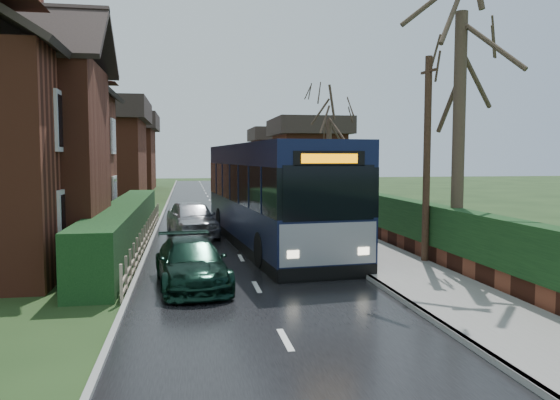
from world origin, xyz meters
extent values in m
plane|color=#2E4B20|center=(0.00, 0.00, 0.00)|extent=(140.00, 140.00, 0.00)
cube|color=black|center=(0.00, 10.00, 0.01)|extent=(6.00, 100.00, 0.02)
cube|color=slate|center=(4.25, 10.00, 0.07)|extent=(2.50, 100.00, 0.14)
cube|color=gray|center=(3.05, 10.00, 0.07)|extent=(0.12, 100.00, 0.14)
cube|color=gray|center=(-3.05, 10.00, 0.05)|extent=(0.12, 100.00, 0.10)
cube|color=black|center=(-3.90, 5.00, 0.80)|extent=(1.20, 16.00, 1.60)
cube|color=brown|center=(5.80, 10.00, 0.30)|extent=(0.30, 50.00, 0.60)
cube|color=black|center=(5.80, 10.00, 1.20)|extent=(0.60, 50.00, 1.20)
cube|color=brown|center=(-5.50, 2.00, 3.00)|extent=(2.50, 4.00, 6.00)
cube|color=brown|center=(-8.00, 9.00, 9.20)|extent=(0.90, 1.40, 2.20)
cube|color=silver|center=(-4.95, 0.00, 1.60)|extent=(0.08, 1.20, 1.60)
cube|color=black|center=(-4.92, 0.00, 1.60)|extent=(0.03, 0.95, 1.35)
cube|color=silver|center=(-4.95, 0.00, 4.20)|extent=(0.08, 1.20, 1.60)
cube|color=black|center=(-4.92, 0.00, 4.20)|extent=(0.03, 0.95, 1.35)
cube|color=silver|center=(-4.95, 4.00, 1.60)|extent=(0.08, 1.20, 1.60)
cube|color=black|center=(-4.92, 4.00, 1.60)|extent=(0.03, 0.95, 1.35)
cube|color=silver|center=(-4.95, 4.00, 4.20)|extent=(0.08, 1.20, 1.60)
cube|color=black|center=(-4.92, 4.00, 4.20)|extent=(0.03, 0.95, 1.35)
cube|color=silver|center=(-4.95, 8.00, 1.60)|extent=(0.08, 1.20, 1.60)
cube|color=black|center=(-4.92, 8.00, 1.60)|extent=(0.03, 0.95, 1.35)
cube|color=silver|center=(-4.95, 8.00, 4.20)|extent=(0.08, 1.20, 1.60)
cube|color=black|center=(-4.92, 8.00, 4.20)|extent=(0.03, 0.95, 1.35)
cube|color=silver|center=(-4.95, 10.50, 1.60)|extent=(0.08, 1.20, 1.60)
cube|color=black|center=(-4.92, 10.50, 1.60)|extent=(0.03, 0.95, 1.35)
cube|color=silver|center=(-4.95, 10.50, 4.20)|extent=(0.08, 1.20, 1.60)
cube|color=black|center=(-4.92, 10.50, 4.20)|extent=(0.03, 0.95, 1.35)
cube|color=black|center=(1.37, 4.41, 1.02)|extent=(3.89, 12.43, 1.27)
cube|color=black|center=(1.37, 4.41, 2.32)|extent=(3.91, 12.43, 1.33)
cube|color=black|center=(1.37, 4.41, 3.36)|extent=(3.89, 12.43, 0.73)
cube|color=black|center=(1.37, 4.41, 0.19)|extent=(3.89, 12.43, 0.39)
cube|color=gray|center=(1.93, -1.63, 1.00)|extent=(2.67, 0.36, 1.11)
cube|color=black|center=(1.93, -1.66, 2.33)|extent=(2.50, 0.31, 1.45)
cube|color=black|center=(1.93, -1.66, 3.22)|extent=(1.94, 0.26, 0.39)
cube|color=#FF8C00|center=(1.94, -1.70, 3.22)|extent=(1.53, 0.18, 0.24)
cube|color=black|center=(1.93, -1.64, 0.24)|extent=(2.72, 0.39, 0.33)
cube|color=#FFF2CC|center=(0.97, -1.78, 0.78)|extent=(0.31, 0.08, 0.20)
cube|color=#FFF2CC|center=(2.90, -1.60, 0.78)|extent=(0.31, 0.08, 0.20)
cylinder|color=black|center=(0.48, 0.39, 0.53)|extent=(0.41, 1.09, 1.07)
cylinder|color=black|center=(2.98, 0.62, 0.53)|extent=(0.41, 1.09, 1.07)
cylinder|color=black|center=(-0.23, 8.19, 0.53)|extent=(0.41, 1.09, 1.07)
cylinder|color=black|center=(2.27, 8.42, 0.53)|extent=(0.41, 1.09, 1.07)
imported|color=silver|center=(-1.50, 7.36, 0.74)|extent=(2.42, 4.55, 1.47)
imported|color=black|center=(-1.60, -1.54, 0.59)|extent=(2.07, 4.25, 1.19)
imported|color=black|center=(2.00, 42.39, 0.67)|extent=(2.30, 4.27, 1.34)
cylinder|color=slate|center=(4.00, 4.07, 1.36)|extent=(0.08, 0.08, 2.72)
cube|color=white|center=(4.00, 4.07, 2.52)|extent=(0.15, 0.41, 0.31)
cube|color=white|center=(4.00, 4.07, 2.14)|extent=(0.13, 0.37, 0.27)
cylinder|color=#322116|center=(5.39, 0.03, 3.11)|extent=(0.21, 0.21, 6.23)
cube|color=#322116|center=(5.39, 0.03, 5.78)|extent=(0.16, 0.80, 0.07)
cylinder|color=#3B2F23|center=(6.01, -0.69, 3.68)|extent=(0.35, 0.35, 7.35)
cylinder|color=#36281F|center=(6.00, 13.70, 2.65)|extent=(0.29, 0.29, 5.30)
cylinder|color=#34281E|center=(-9.65, 18.00, 3.28)|extent=(0.30, 0.30, 6.57)
camera|label=1|loc=(-1.69, -15.31, 3.26)|focal=35.00mm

